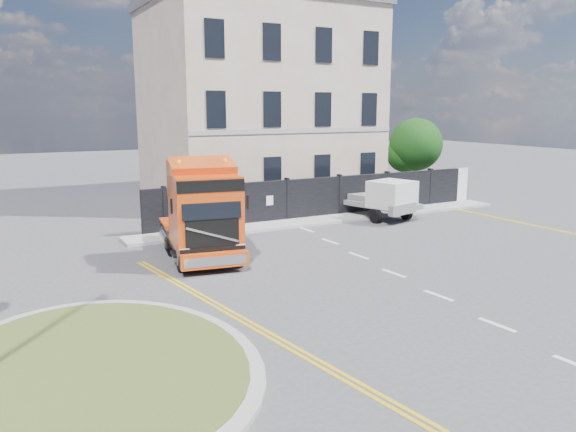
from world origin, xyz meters
TOP-DOWN VIEW (x-y plane):
  - ground at (0.00, 0.00)m, footprint 120.00×120.00m
  - traffic_island at (-7.00, -3.00)m, footprint 6.80×6.80m
  - hoarding_fence at (6.55, 9.00)m, footprint 18.80×0.25m
  - georgian_building at (6.00, 16.50)m, footprint 12.30×10.30m
  - tree at (14.38, 12.10)m, footprint 3.20×3.20m
  - pavement_far at (6.00, 8.10)m, footprint 20.00×1.60m
  - truck at (-1.98, 4.24)m, footprint 3.12×6.21m
  - flatbed_pickup at (8.38, 7.10)m, footprint 2.98×5.06m

SIDE VIEW (x-z plane):
  - ground at x=0.00m, z-range 0.00..0.00m
  - pavement_far at x=6.00m, z-range 0.00..0.12m
  - traffic_island at x=-7.00m, z-range 0.00..0.16m
  - hoarding_fence at x=6.55m, z-range 0.00..2.00m
  - flatbed_pickup at x=8.38m, z-range 0.08..2.03m
  - truck at x=-1.98m, z-range -0.19..3.37m
  - tree at x=14.38m, z-range 0.65..5.45m
  - georgian_building at x=6.00m, z-range -0.63..12.17m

